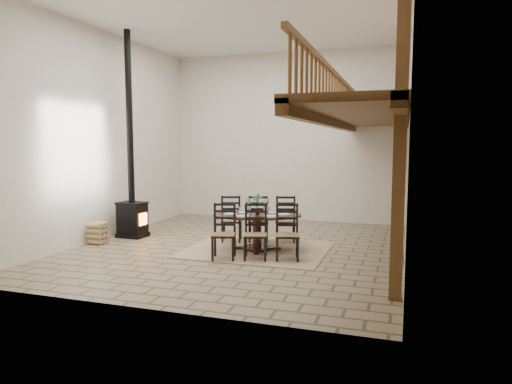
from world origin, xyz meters
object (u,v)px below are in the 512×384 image
(dining_table, at_px, (257,231))
(log_stack, at_px, (98,233))
(wood_stove, at_px, (132,192))
(log_basket, at_px, (132,228))

(dining_table, bearing_deg, log_stack, 172.33)
(wood_stove, bearing_deg, log_stack, -104.78)
(wood_stove, height_order, log_stack, wood_stove)
(dining_table, relative_size, log_basket, 5.10)
(dining_table, bearing_deg, log_basket, 153.62)
(dining_table, distance_m, wood_stove, 3.47)
(dining_table, xyz_separation_m, wood_stove, (-3.38, 0.39, 0.71))
(wood_stove, relative_size, log_stack, 10.08)
(log_basket, distance_m, log_stack, 1.20)
(wood_stove, bearing_deg, dining_table, -2.36)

